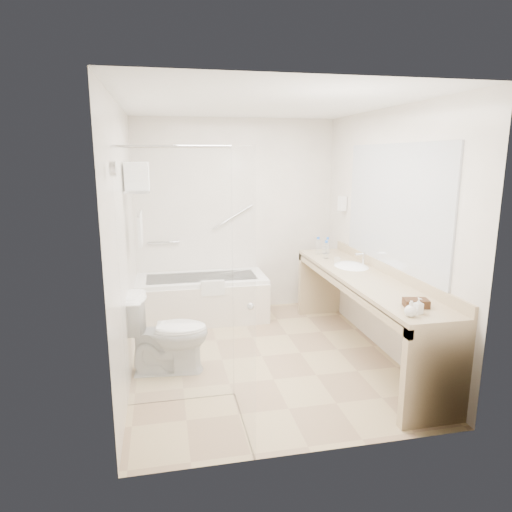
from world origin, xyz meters
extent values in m
plane|color=tan|center=(0.00, 0.00, 0.00)|extent=(3.20, 3.20, 0.00)
cube|color=white|center=(0.00, 0.00, 2.50)|extent=(2.60, 3.20, 0.10)
cube|color=silver|center=(0.00, 1.60, 1.25)|extent=(2.60, 0.10, 2.50)
cube|color=silver|center=(0.00, -1.60, 1.25)|extent=(2.60, 0.10, 2.50)
cube|color=silver|center=(-1.30, 0.00, 1.25)|extent=(0.10, 3.20, 2.50)
cube|color=silver|center=(1.30, 0.00, 1.25)|extent=(0.10, 3.20, 2.50)
cube|color=white|center=(-0.50, 1.25, 0.28)|extent=(1.60, 0.70, 0.55)
cube|color=silver|center=(-0.50, 0.89, 0.25)|extent=(1.60, 0.02, 0.50)
cube|color=white|center=(-0.40, 0.90, 0.50)|extent=(0.28, 0.06, 0.18)
cylinder|color=silver|center=(-0.95, 1.56, 0.95)|extent=(0.40, 0.03, 0.03)
cylinder|color=silver|center=(-0.05, 1.56, 1.25)|extent=(0.53, 0.03, 0.33)
cube|color=silver|center=(-0.85, -0.70, 1.05)|extent=(0.90, 0.01, 2.10)
cube|color=silver|center=(-0.40, -1.15, 1.05)|extent=(0.02, 0.90, 2.10)
cylinder|color=silver|center=(-0.85, -0.70, 2.10)|extent=(0.90, 0.02, 0.02)
sphere|color=silver|center=(-0.37, -1.30, 1.00)|extent=(0.05, 0.05, 0.05)
cylinder|color=silver|center=(-1.25, -1.15, 1.95)|extent=(0.04, 0.10, 0.10)
cube|color=silver|center=(-1.17, 0.35, 1.70)|extent=(0.24, 0.55, 0.02)
cylinder|color=silver|center=(-1.17, 0.35, 1.48)|extent=(0.02, 0.55, 0.02)
cube|color=white|center=(-1.17, 0.35, 1.32)|extent=(0.03, 0.42, 0.32)
cube|color=white|center=(-1.17, 0.35, 1.76)|extent=(0.22, 0.40, 0.08)
cube|color=white|center=(-1.17, 0.35, 1.84)|extent=(0.22, 0.40, 0.08)
cube|color=white|center=(-1.17, 0.35, 1.93)|extent=(0.22, 0.40, 0.08)
cube|color=tan|center=(1.02, -0.15, 0.82)|extent=(0.55, 2.70, 0.05)
cube|color=tan|center=(1.29, -0.15, 0.90)|extent=(0.03, 2.70, 0.10)
cube|color=tan|center=(0.77, -0.15, 0.77)|extent=(0.04, 2.70, 0.08)
cube|color=tan|center=(1.02, -1.46, 0.40)|extent=(0.55, 0.08, 0.80)
cube|color=tan|center=(1.02, 1.16, 0.40)|extent=(0.55, 0.08, 0.80)
ellipsoid|color=white|center=(1.05, 0.25, 0.82)|extent=(0.40, 0.52, 0.14)
cylinder|color=silver|center=(1.20, 0.25, 0.93)|extent=(0.03, 0.03, 0.14)
cube|color=silver|center=(1.29, -0.15, 1.55)|extent=(0.02, 2.00, 1.20)
cube|color=white|center=(1.25, 1.05, 1.45)|extent=(0.08, 0.10, 0.18)
imported|color=white|center=(-0.95, -0.13, 0.38)|extent=(0.82, 0.51, 0.77)
cube|color=#412617|center=(1.01, -1.14, 0.88)|extent=(0.22, 0.17, 0.06)
imported|color=white|center=(0.94, -1.29, 0.88)|extent=(0.09, 0.14, 0.06)
imported|color=white|center=(0.85, -1.34, 0.90)|extent=(0.11, 0.13, 0.09)
cylinder|color=silver|center=(0.92, 0.67, 0.94)|extent=(0.07, 0.07, 0.19)
cylinder|color=blue|center=(0.92, 0.67, 1.05)|extent=(0.04, 0.04, 0.03)
cylinder|color=silver|center=(0.90, 0.91, 0.94)|extent=(0.07, 0.07, 0.19)
cylinder|color=blue|center=(0.90, 0.91, 1.05)|extent=(0.04, 0.04, 0.03)
cylinder|color=silver|center=(1.03, 0.92, 0.94)|extent=(0.06, 0.06, 0.18)
cylinder|color=blue|center=(1.03, 0.92, 1.04)|extent=(0.03, 0.03, 0.03)
cylinder|color=silver|center=(0.98, 0.93, 0.90)|extent=(0.08, 0.08, 0.09)
cylinder|color=silver|center=(0.92, 0.33, 0.89)|extent=(0.07, 0.07, 0.08)
camera|label=1|loc=(-0.95, -4.29, 2.04)|focal=32.00mm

